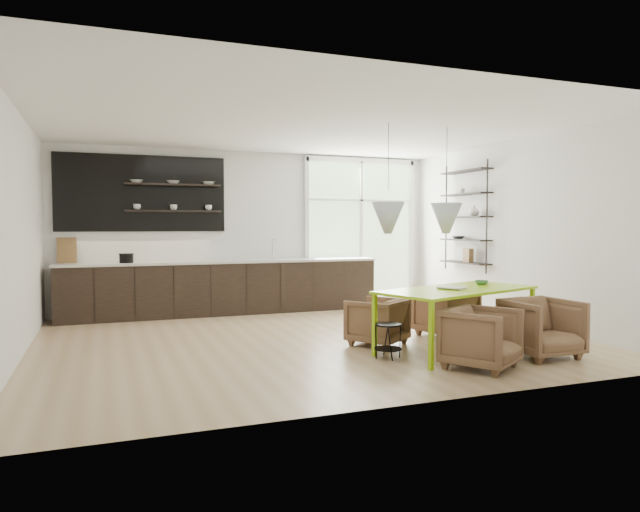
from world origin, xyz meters
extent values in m
cube|color=tan|center=(0.00, 0.00, -0.01)|extent=(7.00, 6.00, 0.01)
cube|color=white|center=(0.00, 3.00, 1.45)|extent=(7.00, 0.02, 2.90)
cube|color=white|center=(-3.50, 0.00, 1.45)|extent=(0.02, 6.00, 2.90)
cube|color=white|center=(3.50, 0.00, 1.45)|extent=(0.02, 6.00, 2.90)
cube|color=white|center=(0.00, 0.00, 2.90)|extent=(7.00, 6.00, 0.01)
cube|color=#B2D1A5|center=(2.15, 2.97, 1.45)|extent=(2.20, 0.02, 2.70)
cube|color=silver|center=(2.15, 2.94, 1.45)|extent=(2.30, 0.08, 2.80)
cone|color=silver|center=(0.95, -0.50, 1.65)|extent=(0.44, 0.44, 0.42)
cone|color=silver|center=(1.85, -0.50, 1.65)|extent=(0.44, 0.44, 0.42)
cylinder|color=black|center=(0.95, -0.50, 2.46)|extent=(0.01, 0.01, 0.89)
cylinder|color=black|center=(1.85, -0.50, 2.46)|extent=(0.01, 0.01, 0.89)
cube|color=black|center=(-0.60, 2.67, 0.45)|extent=(5.50, 0.65, 0.90)
cube|color=silver|center=(-0.60, 2.67, 0.92)|extent=(5.54, 0.69, 0.04)
cube|color=white|center=(-0.60, 2.98, 1.20)|extent=(5.50, 0.02, 0.55)
cube|color=black|center=(-1.95, 2.96, 2.10)|extent=(2.80, 0.06, 1.30)
cube|color=black|center=(-1.45, 2.82, 2.25)|extent=(1.60, 0.28, 0.03)
cube|color=black|center=(-1.45, 2.82, 1.80)|extent=(1.60, 0.28, 0.03)
cube|color=olive|center=(-3.15, 2.90, 1.15)|extent=(0.30, 0.10, 0.42)
cylinder|color=silver|center=(0.30, 2.77, 1.12)|extent=(0.02, 0.02, 0.40)
imported|color=white|center=(-2.05, 2.82, 2.29)|extent=(0.22, 0.22, 0.05)
imported|color=white|center=(-1.45, 2.82, 2.29)|extent=(0.22, 0.22, 0.05)
imported|color=white|center=(-0.85, 2.82, 2.29)|extent=(0.22, 0.22, 0.05)
imported|color=white|center=(-2.05, 2.82, 1.86)|extent=(0.12, 0.12, 0.10)
imported|color=white|center=(-1.45, 2.82, 1.86)|extent=(0.12, 0.12, 0.10)
imported|color=white|center=(-0.85, 2.82, 1.86)|extent=(0.12, 0.12, 0.10)
cylinder|color=black|center=(-2.24, 2.57, 1.01)|extent=(0.22, 0.22, 0.14)
cube|color=black|center=(3.36, 0.60, 1.70)|extent=(0.02, 0.02, 1.90)
cube|color=black|center=(3.36, 1.80, 1.70)|extent=(0.02, 0.02, 1.90)
cube|color=black|center=(3.36, 1.20, 0.90)|extent=(0.26, 1.20, 0.02)
cube|color=black|center=(3.36, 1.20, 1.30)|extent=(0.26, 1.20, 0.02)
cube|color=black|center=(3.36, 1.20, 1.70)|extent=(0.26, 1.20, 0.02)
cube|color=black|center=(3.36, 1.20, 2.10)|extent=(0.26, 1.20, 0.03)
cube|color=black|center=(3.36, 1.20, 2.50)|extent=(0.26, 1.20, 0.03)
imported|color=white|center=(3.36, 0.95, 1.81)|extent=(0.18, 0.18, 0.19)
imported|color=#333338|center=(3.36, 1.40, 1.34)|extent=(0.22, 0.22, 0.05)
imported|color=white|center=(3.36, 1.30, 2.16)|extent=(0.10, 0.10, 0.09)
cube|color=olive|center=(3.36, 1.10, 1.03)|extent=(0.10, 0.18, 0.24)
cube|color=#94CE0B|center=(1.49, -1.31, 0.75)|extent=(2.30, 1.57, 0.03)
cube|color=#94CE0B|center=(0.67, -2.03, 0.37)|extent=(0.06, 0.06, 0.74)
cube|color=#94CE0B|center=(0.40, -1.22, 0.37)|extent=(0.06, 0.06, 0.74)
cube|color=#94CE0B|center=(2.58, -1.39, 0.37)|extent=(0.06, 0.06, 0.74)
cube|color=#94CE0B|center=(2.31, -0.58, 0.37)|extent=(0.06, 0.06, 0.74)
imported|color=brown|center=(0.72, -0.65, 0.30)|extent=(0.92, 0.92, 0.61)
imported|color=brown|center=(1.89, -0.45, 0.32)|extent=(0.84, 0.86, 0.65)
imported|color=brown|center=(1.22, -2.16, 0.33)|extent=(0.98, 0.99, 0.66)
imported|color=brown|center=(2.21, -1.97, 0.35)|extent=(0.75, 0.77, 0.69)
cylinder|color=black|center=(0.49, -1.39, 0.40)|extent=(0.30, 0.30, 0.02)
cylinder|color=black|center=(0.49, -1.39, 0.11)|extent=(0.32, 0.32, 0.01)
cylinder|color=black|center=(0.63, -1.43, 0.20)|extent=(0.01, 0.01, 0.40)
cylinder|color=black|center=(0.54, -1.26, 0.20)|extent=(0.01, 0.01, 0.40)
cylinder|color=black|center=(0.36, -1.35, 0.20)|extent=(0.01, 0.01, 0.40)
cylinder|color=black|center=(0.45, -1.53, 0.20)|extent=(0.01, 0.01, 0.40)
imported|color=white|center=(1.30, -1.38, 0.78)|extent=(0.35, 0.39, 0.03)
imported|color=#42724A|center=(2.08, -1.00, 0.80)|extent=(0.19, 0.19, 0.06)
camera|label=1|loc=(-2.58, -7.25, 1.54)|focal=32.00mm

